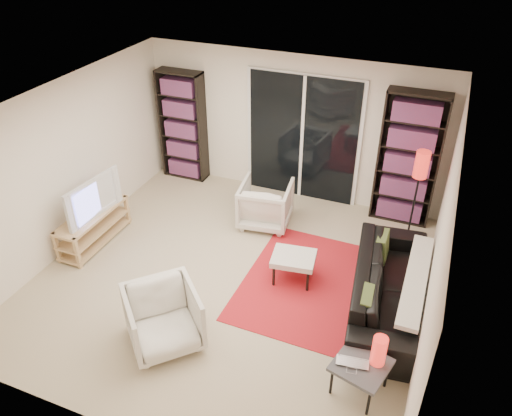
{
  "coord_description": "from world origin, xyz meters",
  "views": [
    {
      "loc": [
        2.27,
        -4.73,
        4.47
      ],
      "look_at": [
        0.25,
        0.3,
        1.0
      ],
      "focal_mm": 35.0,
      "sensor_mm": 36.0,
      "label": 1
    }
  ],
  "objects_px": {
    "tv_stand": "(94,227)",
    "armchair_front": "(163,318)",
    "bookshelf_left": "(183,126)",
    "ottoman": "(294,259)",
    "sofa": "(390,287)",
    "bookshelf_right": "(408,160)",
    "side_table": "(361,367)",
    "floor_lamp": "(420,173)",
    "armchair_back": "(266,204)"
  },
  "relations": [
    {
      "from": "armchair_back",
      "to": "floor_lamp",
      "type": "height_order",
      "value": "floor_lamp"
    },
    {
      "from": "side_table",
      "to": "floor_lamp",
      "type": "xyz_separation_m",
      "value": [
        0.12,
        2.99,
        0.76
      ]
    },
    {
      "from": "floor_lamp",
      "to": "ottoman",
      "type": "bearing_deg",
      "value": -130.22
    },
    {
      "from": "armchair_back",
      "to": "ottoman",
      "type": "xyz_separation_m",
      "value": [
        0.83,
        -1.13,
        -0.01
      ]
    },
    {
      "from": "sofa",
      "to": "bookshelf_right",
      "type": "bearing_deg",
      "value": -2.07
    },
    {
      "from": "bookshelf_left",
      "to": "ottoman",
      "type": "relative_size",
      "value": 3.12
    },
    {
      "from": "armchair_back",
      "to": "armchair_front",
      "type": "xyz_separation_m",
      "value": [
        -0.2,
        -2.73,
        0.01
      ]
    },
    {
      "from": "bookshelf_left",
      "to": "armchair_back",
      "type": "height_order",
      "value": "bookshelf_left"
    },
    {
      "from": "bookshelf_left",
      "to": "ottoman",
      "type": "distance_m",
      "value": 3.49
    },
    {
      "from": "ottoman",
      "to": "floor_lamp",
      "type": "distance_m",
      "value": 2.18
    },
    {
      "from": "bookshelf_right",
      "to": "side_table",
      "type": "height_order",
      "value": "bookshelf_right"
    },
    {
      "from": "sofa",
      "to": "armchair_front",
      "type": "xyz_separation_m",
      "value": [
        -2.31,
        -1.53,
        0.03
      ]
    },
    {
      "from": "bookshelf_left",
      "to": "tv_stand",
      "type": "bearing_deg",
      "value": -96.34
    },
    {
      "from": "armchair_back",
      "to": "floor_lamp",
      "type": "relative_size",
      "value": 0.54
    },
    {
      "from": "bookshelf_left",
      "to": "side_table",
      "type": "height_order",
      "value": "bookshelf_left"
    },
    {
      "from": "sofa",
      "to": "armchair_back",
      "type": "height_order",
      "value": "armchair_back"
    },
    {
      "from": "side_table",
      "to": "floor_lamp",
      "type": "height_order",
      "value": "floor_lamp"
    },
    {
      "from": "bookshelf_right",
      "to": "armchair_back",
      "type": "bearing_deg",
      "value": -154.26
    },
    {
      "from": "ottoman",
      "to": "sofa",
      "type": "bearing_deg",
      "value": -3.08
    },
    {
      "from": "armchair_back",
      "to": "armchair_front",
      "type": "height_order",
      "value": "armchair_front"
    },
    {
      "from": "bookshelf_right",
      "to": "side_table",
      "type": "xyz_separation_m",
      "value": [
        0.1,
        -3.49,
        -0.69
      ]
    },
    {
      "from": "tv_stand",
      "to": "ottoman",
      "type": "distance_m",
      "value": 3.02
    },
    {
      "from": "floor_lamp",
      "to": "bookshelf_right",
      "type": "bearing_deg",
      "value": 112.92
    },
    {
      "from": "tv_stand",
      "to": "sofa",
      "type": "xyz_separation_m",
      "value": [
        4.29,
        0.21,
        0.07
      ]
    },
    {
      "from": "tv_stand",
      "to": "floor_lamp",
      "type": "distance_m",
      "value": 4.77
    },
    {
      "from": "sofa",
      "to": "armchair_front",
      "type": "distance_m",
      "value": 2.77
    },
    {
      "from": "ottoman",
      "to": "tv_stand",
      "type": "bearing_deg",
      "value": -174.72
    },
    {
      "from": "tv_stand",
      "to": "armchair_front",
      "type": "distance_m",
      "value": 2.38
    },
    {
      "from": "tv_stand",
      "to": "sofa",
      "type": "height_order",
      "value": "sofa"
    },
    {
      "from": "ottoman",
      "to": "floor_lamp",
      "type": "height_order",
      "value": "floor_lamp"
    },
    {
      "from": "bookshelf_right",
      "to": "sofa",
      "type": "distance_m",
      "value": 2.26
    },
    {
      "from": "tv_stand",
      "to": "sofa",
      "type": "distance_m",
      "value": 4.29
    },
    {
      "from": "ottoman",
      "to": "bookshelf_left",
      "type": "bearing_deg",
      "value": 143.11
    },
    {
      "from": "bookshelf_left",
      "to": "armchair_back",
      "type": "xyz_separation_m",
      "value": [
        1.92,
        -0.93,
        -0.62
      ]
    },
    {
      "from": "bookshelf_left",
      "to": "sofa",
      "type": "bearing_deg",
      "value": -27.89
    },
    {
      "from": "tv_stand",
      "to": "armchair_back",
      "type": "distance_m",
      "value": 2.6
    },
    {
      "from": "tv_stand",
      "to": "ottoman",
      "type": "height_order",
      "value": "tv_stand"
    },
    {
      "from": "bookshelf_left",
      "to": "tv_stand",
      "type": "height_order",
      "value": "bookshelf_left"
    },
    {
      "from": "tv_stand",
      "to": "side_table",
      "type": "height_order",
      "value": "tv_stand"
    },
    {
      "from": "side_table",
      "to": "bookshelf_left",
      "type": "bearing_deg",
      "value": 138.47
    },
    {
      "from": "tv_stand",
      "to": "armchair_back",
      "type": "relative_size",
      "value": 1.63
    },
    {
      "from": "bookshelf_left",
      "to": "armchair_back",
      "type": "bearing_deg",
      "value": -25.91
    },
    {
      "from": "armchair_front",
      "to": "side_table",
      "type": "height_order",
      "value": "armchair_front"
    },
    {
      "from": "armchair_front",
      "to": "side_table",
      "type": "relative_size",
      "value": 1.25
    },
    {
      "from": "armchair_back",
      "to": "ottoman",
      "type": "height_order",
      "value": "armchair_back"
    },
    {
      "from": "bookshelf_right",
      "to": "tv_stand",
      "type": "relative_size",
      "value": 1.65
    },
    {
      "from": "bookshelf_left",
      "to": "floor_lamp",
      "type": "relative_size",
      "value": 1.34
    },
    {
      "from": "side_table",
      "to": "floor_lamp",
      "type": "distance_m",
      "value": 3.08
    },
    {
      "from": "bookshelf_right",
      "to": "floor_lamp",
      "type": "relative_size",
      "value": 1.45
    },
    {
      "from": "armchair_back",
      "to": "side_table",
      "type": "xyz_separation_m",
      "value": [
        2.03,
        -2.56,
        0.0
      ]
    }
  ]
}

